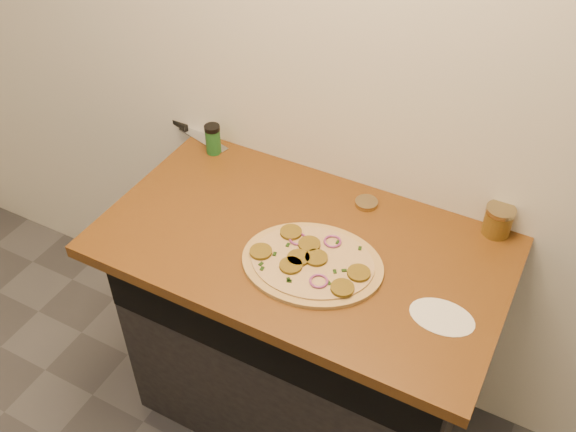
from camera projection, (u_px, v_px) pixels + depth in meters
The scene contains 8 objects.
cabinet at pixel (305, 334), 2.22m from camera, with size 1.10×0.60×0.86m, color black.
countertop at pixel (303, 245), 1.90m from camera, with size 1.20×0.70×0.04m, color brown.
pizza at pixel (312, 262), 1.80m from camera, with size 0.46×0.46×0.03m.
chefs_knife at pixel (189, 129), 2.32m from camera, with size 0.32×0.12×0.02m.
mason_jar_lid at pixel (366, 203), 2.00m from camera, with size 0.07×0.07×0.02m, color #998659.
salsa_jar at pixel (498, 220), 1.88m from camera, with size 0.09×0.09×0.09m.
spice_shaker at pixel (213, 139), 2.19m from camera, with size 0.05×0.05×0.11m.
flour_spill at pixel (442, 317), 1.67m from camera, with size 0.17×0.17×0.00m, color silver.
Camera 1 is at (0.60, 0.19, 2.20)m, focal length 40.00 mm.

